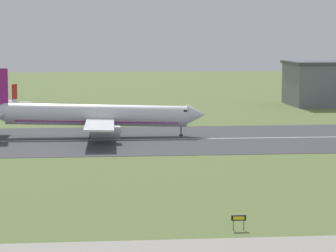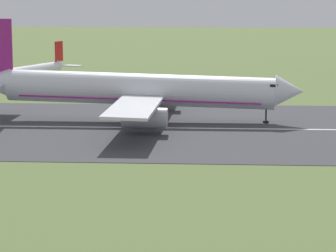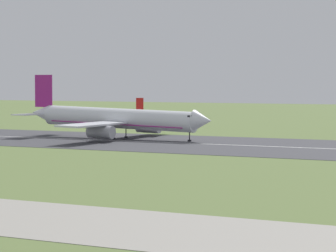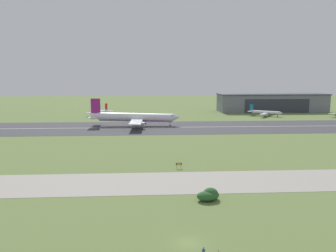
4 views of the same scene
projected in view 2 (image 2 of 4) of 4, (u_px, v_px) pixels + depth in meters
runway_strip at (228, 129)px, 112.75m from camera, size 504.00×46.93×0.06m
runway_centreline at (228, 129)px, 112.74m from camera, size 453.60×0.70×0.01m
airplane_landing at (138, 90)px, 118.43m from camera, size 49.94×45.60×15.25m
airplane_parked_centre at (35, 71)px, 164.15m from camera, size 19.86×22.34×8.54m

